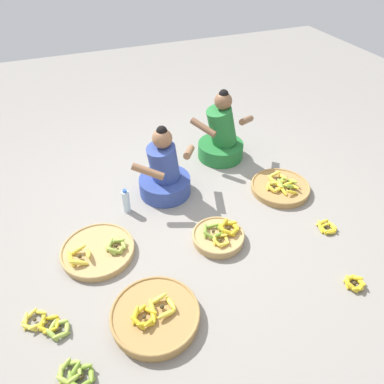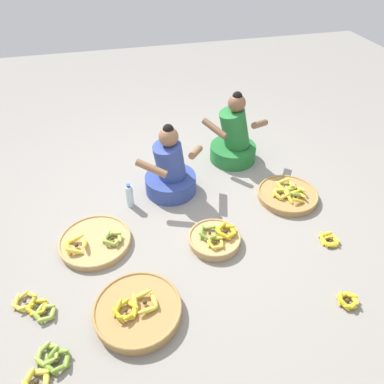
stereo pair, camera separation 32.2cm
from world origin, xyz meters
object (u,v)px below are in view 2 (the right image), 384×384
water_bottle (130,196)px  banana_basket_mid_left (288,194)px  loose_bananas_front_left (35,307)px  vendor_woman_behind (234,139)px  banana_basket_mid_right (215,239)px  vendor_woman_front (170,171)px  banana_basket_near_bicycle (95,241)px  loose_bananas_back_right (47,366)px  loose_bananas_back_left (329,240)px  banana_basket_front_center (138,310)px  loose_bananas_near_vendor (348,301)px

water_bottle → banana_basket_mid_left: bearing=-9.9°
loose_bananas_front_left → water_bottle: 1.30m
vendor_woman_behind → banana_basket_mid_right: vendor_woman_behind is taller
vendor_woman_front → banana_basket_near_bicycle: size_ratio=1.22×
banana_basket_near_bicycle → loose_bananas_back_right: 1.09m
vendor_woman_behind → loose_bananas_back_right: size_ratio=2.30×
loose_bananas_back_left → water_bottle: bearing=150.8°
loose_bananas_back_left → loose_bananas_back_right: (-2.36, -0.56, 0.01)m
banana_basket_front_center → vendor_woman_front: bearing=69.0°
loose_bananas_back_left → water_bottle: (-1.64, 0.92, 0.10)m
vendor_woman_front → loose_bananas_back_right: bearing=-125.3°
banana_basket_front_center → banana_basket_near_bicycle: bearing=109.2°
banana_basket_front_center → loose_bananas_near_vendor: (1.54, -0.29, -0.02)m
banana_basket_front_center → loose_bananas_near_vendor: 1.57m
banana_basket_front_center → loose_bananas_front_left: banana_basket_front_center is taller
loose_bananas_front_left → water_bottle: (0.82, 1.00, 0.10)m
loose_bananas_back_right → banana_basket_near_bicycle: bearing=71.3°
water_bottle → loose_bananas_near_vendor: bearing=-46.3°
vendor_woman_behind → loose_bananas_back_left: bearing=-74.5°
loose_bananas_near_vendor → loose_bananas_back_right: bearing=179.1°
banana_basket_mid_left → loose_bananas_back_right: size_ratio=1.68×
loose_bananas_back_left → loose_bananas_front_left: size_ratio=0.54×
banana_basket_mid_left → banana_basket_near_bicycle: bearing=-174.7°
vendor_woman_front → banana_basket_mid_right: size_ratio=1.66×
vendor_woman_front → loose_bananas_back_right: size_ratio=2.13×
vendor_woman_front → banana_basket_front_center: size_ratio=1.19×
banana_basket_front_center → loose_bananas_front_left: (-0.73, 0.23, -0.03)m
loose_bananas_back_left → loose_bananas_near_vendor: 0.63m
vendor_woman_behind → banana_basket_mid_left: (0.31, -0.80, -0.22)m
banana_basket_mid_right → banana_basket_mid_left: banana_basket_mid_right is taller
banana_basket_near_bicycle → loose_bananas_near_vendor: (1.81, -1.07, -0.01)m
banana_basket_near_bicycle → loose_bananas_back_left: (2.01, -0.47, -0.01)m
banana_basket_mid_left → loose_bananas_near_vendor: size_ratio=3.24×
vendor_woman_behind → loose_bananas_near_vendor: bearing=-84.2°
banana_basket_mid_right → loose_bananas_near_vendor: size_ratio=2.48×
water_bottle → banana_basket_near_bicycle: bearing=-128.8°
vendor_woman_front → banana_basket_near_bicycle: (-0.80, -0.58, -0.21)m
banana_basket_mid_left → loose_bananas_back_right: bearing=-151.8°
vendor_woman_behind → loose_bananas_back_right: 2.82m
banana_basket_mid_right → water_bottle: size_ratio=1.79×
vendor_woman_front → water_bottle: (-0.43, -0.13, -0.12)m
loose_bananas_back_left → loose_bananas_near_vendor: size_ratio=0.98×
loose_bananas_back_left → loose_bananas_front_left: (-2.46, -0.08, 0.00)m
vendor_woman_front → banana_basket_front_center: (-0.52, -1.36, -0.19)m
vendor_woman_front → banana_basket_mid_right: (0.23, -0.82, -0.19)m
vendor_woman_behind → water_bottle: (-1.24, -0.53, -0.15)m
vendor_woman_front → loose_bananas_back_right: vendor_woman_front is taller
banana_basket_mid_right → water_bottle: water_bottle is taller
banana_basket_front_center → banana_basket_mid_right: bearing=36.0°
loose_bananas_front_left → water_bottle: size_ratio=1.31×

